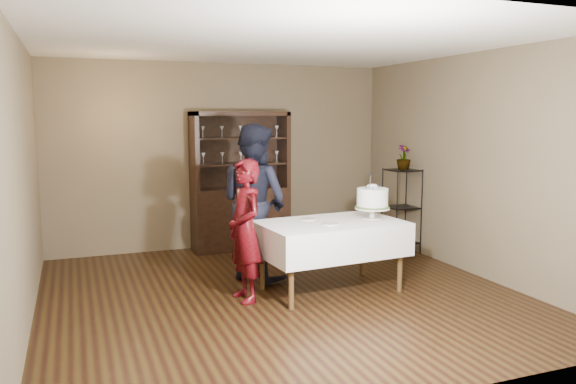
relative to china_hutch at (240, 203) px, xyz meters
name	(u,v)px	position (x,y,z in m)	size (l,w,h in m)	color
floor	(281,294)	(-0.20, -2.25, -0.66)	(5.00, 5.00, 0.00)	black
ceiling	(281,42)	(-0.20, -2.25, 2.04)	(5.00, 5.00, 0.00)	white
back_wall	(222,156)	(-0.20, 0.25, 0.69)	(5.00, 0.02, 2.70)	brown
wall_left	(23,182)	(-2.70, -2.25, 0.69)	(0.02, 5.00, 2.70)	brown
wall_right	(472,164)	(2.30, -2.25, 0.69)	(0.02, 5.00, 2.70)	brown
china_hutch	(240,203)	(0.00, 0.00, 0.00)	(1.40, 0.48, 2.00)	black
plant_etagere	(401,207)	(2.08, -1.05, -0.01)	(0.42, 0.42, 1.20)	black
cake_table	(331,238)	(0.36, -2.32, -0.07)	(1.64, 1.09, 0.78)	silver
woman	(245,231)	(-0.62, -2.30, 0.09)	(0.55, 0.36, 1.50)	#340404
man	(254,202)	(-0.28, -1.55, 0.26)	(0.90, 0.70, 1.85)	black
cake	(372,200)	(0.89, -2.31, 0.33)	(0.43, 0.43, 0.55)	silver
plate_near	(330,224)	(0.28, -2.47, 0.12)	(0.18, 0.18, 0.01)	silver
plate_far	(308,219)	(0.17, -2.12, 0.12)	(0.17, 0.17, 0.01)	silver
potted_plant	(403,157)	(2.09, -1.05, 0.70)	(0.19, 0.19, 0.35)	#486831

